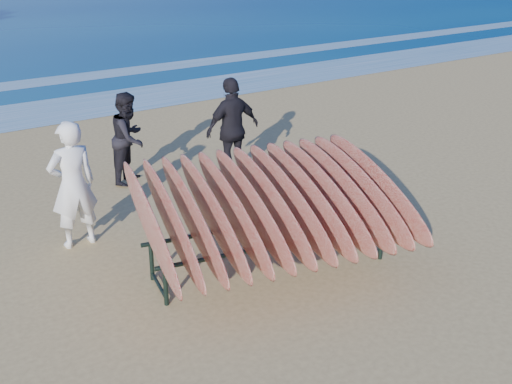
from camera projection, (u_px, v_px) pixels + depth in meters
ground at (292, 281)px, 8.07m from camera, size 120.00×120.00×0.00m
foam_near at (40, 113)px, 15.66m from camera, size 160.00×160.00×0.00m
foam_far at (1, 87)px, 18.32m from camera, size 160.00×160.00×0.00m
surfboard_rack at (270, 204)px, 8.03m from camera, size 3.66×3.30×1.51m
person_white at (73, 185)px, 8.71m from camera, size 0.66×0.44×1.79m
person_dark_a at (129, 138)px, 11.05m from camera, size 0.98×0.96×1.60m
person_dark_b at (233, 129)px, 11.18m from camera, size 1.07×0.47×1.81m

